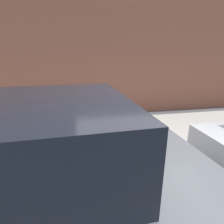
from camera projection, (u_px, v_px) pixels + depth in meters
ground_plane at (162, 199)px, 2.70m from camera, size 60.00×60.00×0.00m
sidewalk at (125, 136)px, 4.75m from camera, size 24.00×2.80×0.11m
building_facade at (110, 49)px, 6.21m from camera, size 24.00×0.30×4.72m
parking_meter at (112, 108)px, 3.35m from camera, size 0.19×0.14×1.44m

